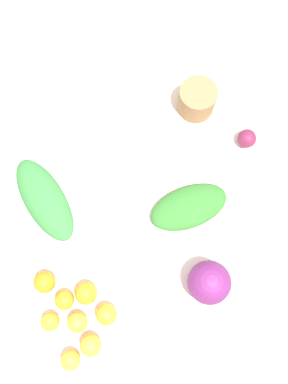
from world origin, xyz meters
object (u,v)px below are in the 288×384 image
Objects in this scene: beet_root at (247,138)px; orange_3 at (86,293)px; orange_2 at (50,322)px; orange_1 at (77,322)px; greens_bunch_chard at (189,207)px; orange_0 at (44,282)px; paper_bag at (197,100)px; orange_7 at (91,345)px; orange_4 at (71,360)px; greens_bunch_beet_tops at (45,199)px; cabbage_purple at (209,282)px; orange_5 at (106,314)px; orange_6 at (64,300)px.

orange_3 reaches higher than beet_root.
orange_2 is 0.82× the size of orange_3.
greens_bunch_chard is at bearing -175.40° from orange_1.
greens_bunch_chard is at bearing 166.49° from orange_0.
paper_bag reaches higher than orange_0.
orange_4 is at bearing -5.88° from orange_7.
greens_bunch_beet_tops is 0.31m from orange_0.
greens_bunch_beet_tops is 0.47m from orange_1.
beet_root is at bearing -170.17° from orange_4.
paper_bag reaches higher than orange_4.
beet_root reaches higher than orange_1.
cabbage_purple reaches higher than orange_3.
beet_root is at bearing 156.32° from greens_bunch_beet_tops.
orange_2 is 0.88× the size of orange_5.
orange_4 is at bearing 23.17° from paper_bag.
orange_7 is at bearing 13.00° from greens_bunch_chard.
orange_5 is 0.12m from orange_7.
orange_5 is at bearing 112.22° from orange_0.
cabbage_purple is at bearing 143.26° from orange_3.
orange_6 is 0.92× the size of orange_7.
orange_1 is 0.09m from orange_7.
greens_bunch_chard is (-0.14, -0.25, -0.04)m from cabbage_purple.
greens_bunch_beet_tops is at bearing -125.64° from orange_2.
orange_7 is (0.11, 0.04, -0.00)m from orange_5.
orange_1 is 0.10m from orange_3.
orange_6 is at bearing -98.24° from orange_7.
paper_bag is at bearing -170.08° from orange_0.
orange_3 reaches higher than greens_bunch_chard.
orange_6 is (0.08, -0.14, -0.00)m from orange_5.
greens_bunch_beet_tops is 0.58m from orange_4.
orange_6 is at bearing -59.42° from orange_5.
orange_3 reaches higher than orange_0.
orange_4 and orange_6 have the same top height.
orange_0 is 0.28m from orange_7.
paper_bag is at bearing -156.83° from orange_4.
greens_bunch_chard is 4.48× the size of orange_2.
orange_5 is (0.80, 0.39, -0.02)m from paper_bag.
greens_bunch_chard is 0.65m from orange_2.
greens_bunch_chard is 0.36m from beet_root.
orange_4 is (1.03, 0.18, -0.00)m from beet_root.
orange_5 is (-0.09, 0.23, -0.00)m from orange_0.
orange_0 reaches higher than orange_7.
paper_bag reaches higher than orange_5.
orange_1 is 0.09m from orange_6.
greens_bunch_beet_tops is 5.00× the size of orange_1.
greens_bunch_chard is 0.49m from orange_5.
orange_5 is at bearing 153.53° from orange_1.
orange_3 is at bearing 2.72° from beet_root.
orange_0 is 1.04× the size of orange_7.
cabbage_purple is 2.20× the size of orange_4.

